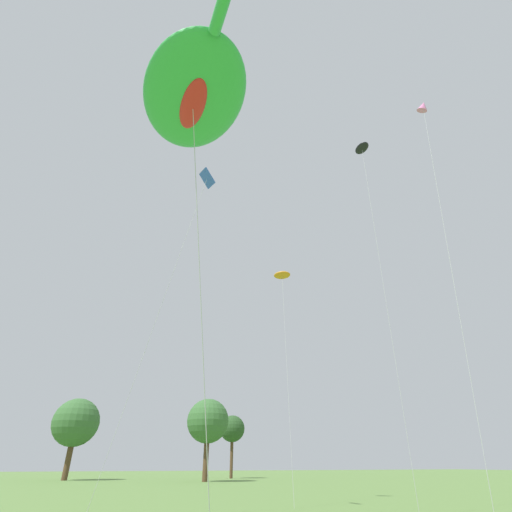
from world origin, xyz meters
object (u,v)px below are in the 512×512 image
small_kite_stunt_black (204,188)px  tree_pine_center (76,423)px  small_kite_streamer_purple (423,110)px  tree_broad_distant (208,421)px  big_show_kite (195,93)px  small_kite_triangle_green (282,276)px  small_kite_delta_white (362,151)px  tree_oak_right (232,429)px

small_kite_stunt_black → tree_pine_center: small_kite_stunt_black is taller
small_kite_streamer_purple → tree_broad_distant: (-0.42, 43.51, -13.08)m
small_kite_stunt_black → tree_pine_center: size_ratio=1.67×
big_show_kite → tree_pine_center: bearing=3.3°
small_kite_triangle_green → small_kite_stunt_black: bearing=71.4°
small_kite_stunt_black → tree_pine_center: 49.19m
small_kite_delta_white → small_kite_triangle_green: (-2.75, 7.51, -6.55)m
small_kite_delta_white → tree_pine_center: 54.69m
small_kite_delta_white → big_show_kite: bearing=-66.5°
big_show_kite → small_kite_delta_white: bearing=-64.3°
big_show_kite → small_kite_delta_white: (12.47, 6.13, 7.13)m
tree_pine_center → small_kite_streamer_purple: bearing=-72.7°
big_show_kite → small_kite_stunt_black: small_kite_stunt_black is taller
small_kite_streamer_purple → tree_broad_distant: size_ratio=2.10×
small_kite_delta_white → small_kite_triangle_green: size_ratio=1.46×
small_kite_stunt_black → small_kite_triangle_green: size_ratio=1.23×
tree_pine_center → tree_broad_distant: bearing=-34.6°
small_kite_stunt_black → small_kite_streamer_purple: small_kite_streamer_purple is taller
big_show_kite → small_kite_streamer_purple: 15.07m
big_show_kite → tree_oak_right: (20.20, 56.40, -6.46)m
small_kite_delta_white → tree_broad_distant: small_kite_delta_white is taller
small_kite_triangle_green → tree_broad_distant: small_kite_triangle_green is taller
big_show_kite → small_kite_stunt_black: size_ratio=0.79×
small_kite_stunt_black → tree_oak_right: bearing=47.3°
small_kite_stunt_black → tree_oak_right: size_ratio=1.94×
tree_pine_center → tree_oak_right: size_ratio=1.16×
small_kite_triangle_green → tree_oak_right: (10.48, 42.77, -7.04)m
tree_broad_distant → big_show_kite: bearing=-106.1°
tree_pine_center → small_kite_triangle_green: bearing=-72.7°
big_show_kite → small_kite_stunt_black: 9.48m
tree_pine_center → tree_oak_right: tree_pine_center is taller
small_kite_streamer_purple → small_kite_stunt_black: bearing=-47.4°
big_show_kite → tree_oak_right: 60.26m
small_kite_delta_white → tree_oak_right: 52.65m
small_kite_streamer_purple → small_kite_delta_white: size_ratio=0.98×
small_kite_streamer_purple → tree_oak_right: size_ratio=2.27×
small_kite_delta_white → tree_broad_distant: size_ratio=2.14×
small_kite_delta_white → tree_pine_center: small_kite_delta_white is taller
big_show_kite → small_kite_delta_white: 15.61m
small_kite_triangle_green → big_show_kite: bearing=92.0°
tree_pine_center → tree_oak_right: 23.89m
tree_oak_right → small_kite_delta_white: bearing=-98.7°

